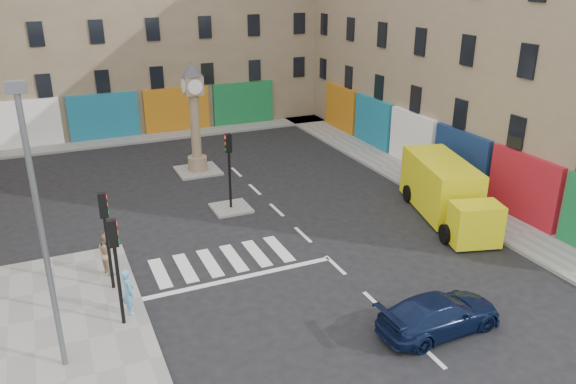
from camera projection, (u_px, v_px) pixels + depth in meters
ground at (348, 277)px, 21.40m from camera, size 120.00×120.00×0.00m
sidewalk_right at (392, 167)px, 33.14m from camera, size 2.60×30.00×0.15m
sidewalk_far at (138, 138)px, 38.72m from camera, size 32.00×2.40×0.15m
island_near at (231, 208)px, 27.42m from camera, size 1.80×1.80×0.12m
island_far at (198, 171)px, 32.52m from camera, size 2.40×2.40×0.12m
building_right at (493, 23)px, 32.59m from camera, size 10.00×30.00×16.00m
building_far at (112, 5)px, 40.53m from camera, size 32.00×10.00×17.00m
traffic_light_left_near at (115, 256)px, 17.47m from camera, size 0.28×0.22×3.70m
traffic_light_left_far at (106, 226)px, 19.51m from camera, size 0.28×0.22×3.70m
traffic_light_island at (229, 159)px, 26.48m from camera, size 0.28×0.22×3.70m
lamp_post at (39, 220)px, 14.77m from camera, size 0.50×0.25×8.30m
clock_pillar at (194, 112)px, 31.22m from camera, size 1.20×1.20×6.10m
navy_sedan at (440, 314)px, 18.03m from camera, size 4.35×1.89×1.25m
yellow_van at (446, 191)px, 26.23m from camera, size 3.92×7.33×2.56m
pedestrian_blue at (128, 291)px, 18.65m from camera, size 0.48×0.65×1.63m
pedestrian_tan at (108, 253)px, 21.16m from camera, size 0.86×0.97×1.64m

